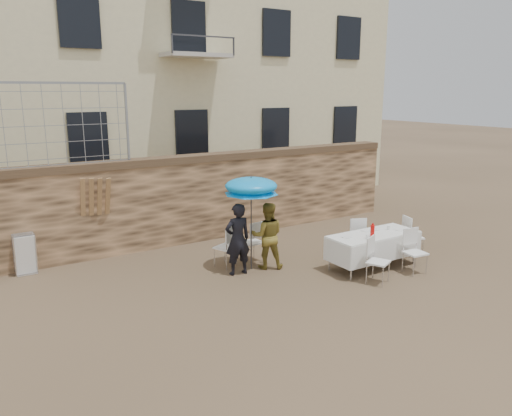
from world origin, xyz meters
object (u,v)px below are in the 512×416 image
couple_chair_left (225,246)px  table_chair_back (355,236)px  woman_dress (267,236)px  couple_chair_right (252,241)px  man_suit (238,239)px  banquet_table (374,235)px  table_chair_front_left (378,261)px  chair_stack_right (24,252)px  soda_bottle (372,231)px  table_chair_front_right (415,252)px  table_chair_side (413,236)px  umbrella (251,189)px

couple_chair_left → table_chair_back: size_ratio=1.00×
woman_dress → couple_chair_right: 0.61m
man_suit → couple_chair_right: bearing=-137.1°
couple_chair_left → banquet_table: bearing=125.1°
table_chair_front_left → chair_stack_right: size_ratio=1.04×
couple_chair_right → table_chair_front_left: (1.46, -2.51, 0.00)m
couple_chair_left → couple_chair_right: 0.70m
chair_stack_right → man_suit: bearing=-33.1°
soda_bottle → table_chair_front_left: (-0.40, -0.60, -0.43)m
couple_chair_right → table_chair_front_right: bearing=129.1°
table_chair_side → chair_stack_right: size_ratio=1.04×
couple_chair_right → table_chair_front_right: size_ratio=1.00×
man_suit → table_chair_side: 4.32m
man_suit → banquet_table: bearing=161.1°
table_chair_front_right → chair_stack_right: bearing=154.7°
woman_dress → soda_bottle: woman_dress is taller
woman_dress → umbrella: umbrella is taller
woman_dress → umbrella: size_ratio=0.77×
umbrella → table_chair_front_left: bearing=-49.5°
soda_bottle → table_chair_back: 1.11m
table_chair_front_right → chair_stack_right: (-7.11, 4.47, -0.02)m
man_suit → table_chair_side: size_ratio=1.62×
umbrella → table_chair_front_right: 3.76m
umbrella → couple_chair_right: size_ratio=2.00×
man_suit → table_chair_front_left: bearing=142.5°
woman_dress → table_chair_front_left: (1.41, -1.96, -0.26)m
banquet_table → table_chair_back: size_ratio=2.19×
man_suit → couple_chair_right: man_suit is taller
couple_chair_right → banquet_table: size_ratio=0.46×
couple_chair_right → couple_chair_left: bearing=-6.4°
man_suit → table_chair_front_left: 2.93m
table_chair_front_right → couple_chair_left: bearing=149.3°
couple_chair_left → table_chair_front_right: same height
woman_dress → chair_stack_right: bearing=0.1°
couple_chair_right → table_chair_front_right: (2.56, -2.51, 0.00)m
table_chair_back → umbrella: bearing=10.3°
table_chair_back → table_chair_side: (1.20, -0.70, 0.00)m
woman_dress → soda_bottle: 2.27m
soda_bottle → table_chair_back: (0.40, 0.95, -0.43)m
umbrella → chair_stack_right: umbrella is taller
table_chair_back → couple_chair_right: bearing=-1.5°
table_chair_front_left → table_chair_back: (0.80, 1.55, 0.00)m
woman_dress → chair_stack_right: (-4.60, 2.51, -0.28)m
table_chair_side → banquet_table: bearing=112.2°
couple_chair_left → woman_dress: bearing=121.4°
couple_chair_right → table_chair_back: (2.26, -0.96, 0.00)m
table_chair_front_left → table_chair_front_right: 1.10m
man_suit → woman_dress: man_suit is taller
woman_dress → table_chair_front_left: 2.43m
umbrella → table_chair_back: umbrella is taller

